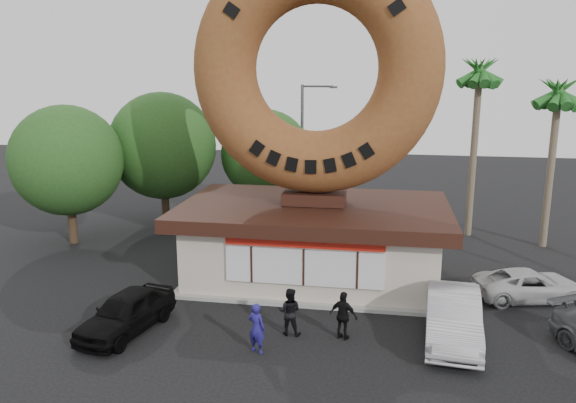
% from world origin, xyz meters
% --- Properties ---
extents(ground, '(90.00, 90.00, 0.00)m').
position_xyz_m(ground, '(0.00, 0.00, 0.00)').
color(ground, black).
rests_on(ground, ground).
extents(donut_shop, '(11.20, 7.20, 3.80)m').
position_xyz_m(donut_shop, '(0.00, 5.98, 1.77)').
color(donut_shop, '#BEB4A2').
rests_on(donut_shop, ground).
extents(giant_donut, '(10.03, 2.56, 10.03)m').
position_xyz_m(giant_donut, '(0.00, 6.00, 8.82)').
color(giant_donut, brown).
rests_on(giant_donut, donut_shop).
extents(tree_west, '(6.00, 6.00, 7.65)m').
position_xyz_m(tree_west, '(-9.50, 13.00, 4.64)').
color(tree_west, '#473321').
rests_on(tree_west, ground).
extents(tree_mid, '(5.20, 5.20, 6.63)m').
position_xyz_m(tree_mid, '(-4.00, 15.00, 4.02)').
color(tree_mid, '#473321').
rests_on(tree_mid, ground).
extents(tree_far, '(5.60, 5.60, 7.14)m').
position_xyz_m(tree_far, '(-13.00, 9.00, 4.33)').
color(tree_far, '#473321').
rests_on(tree_far, ground).
extents(palm_near, '(2.60, 2.60, 9.75)m').
position_xyz_m(palm_near, '(7.50, 14.00, 8.41)').
color(palm_near, '#726651').
rests_on(palm_near, ground).
extents(palm_far, '(2.60, 2.60, 8.75)m').
position_xyz_m(palm_far, '(11.00, 12.50, 7.48)').
color(palm_far, '#726651').
rests_on(palm_far, ground).
extents(street_lamp, '(2.11, 0.20, 8.00)m').
position_xyz_m(street_lamp, '(-1.86, 16.00, 4.48)').
color(street_lamp, '#59595E').
rests_on(street_lamp, ground).
extents(person_left, '(0.71, 0.59, 1.65)m').
position_xyz_m(person_left, '(-0.95, -0.88, 0.82)').
color(person_left, navy).
rests_on(person_left, ground).
extents(person_center, '(0.83, 0.66, 1.64)m').
position_xyz_m(person_center, '(-0.13, 0.53, 0.82)').
color(person_center, black).
rests_on(person_center, ground).
extents(person_right, '(1.05, 0.73, 1.66)m').
position_xyz_m(person_right, '(1.69, 0.49, 0.83)').
color(person_right, black).
rests_on(person_right, ground).
extents(car_black, '(2.49, 4.39, 1.41)m').
position_xyz_m(car_black, '(-5.66, -0.22, 0.70)').
color(car_black, black).
rests_on(car_black, ground).
extents(car_silver, '(2.07, 4.99, 1.61)m').
position_xyz_m(car_silver, '(5.27, 1.13, 0.80)').
color(car_silver, '#B0AFB5').
rests_on(car_silver, ground).
extents(car_white, '(4.56, 2.83, 1.18)m').
position_xyz_m(car_white, '(8.64, 5.09, 0.59)').
color(car_white, '#BCBCBC').
rests_on(car_white, ground).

